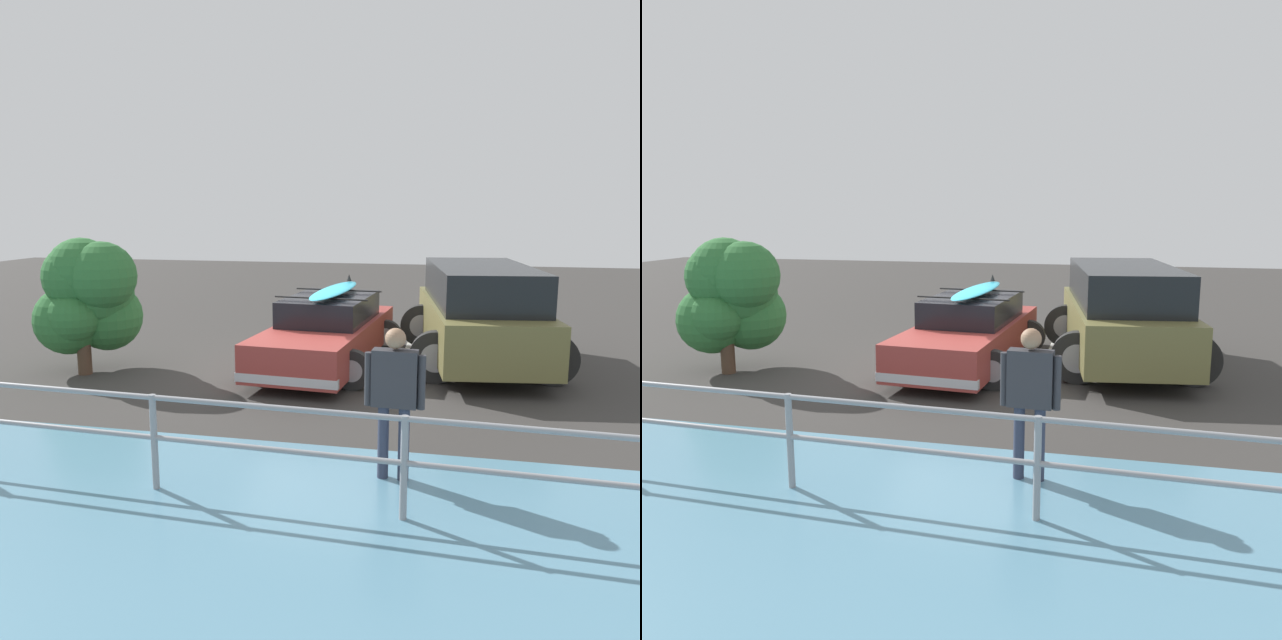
{
  "view_description": "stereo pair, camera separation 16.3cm",
  "coord_description": "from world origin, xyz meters",
  "views": [
    {
      "loc": [
        -2.46,
        10.68,
        2.83
      ],
      "look_at": [
        -0.22,
        0.35,
        0.95
      ],
      "focal_mm": 35.0,
      "sensor_mm": 36.0,
      "label": 1
    },
    {
      "loc": [
        -2.61,
        10.65,
        2.83
      ],
      "look_at": [
        -0.22,
        0.35,
        0.95
      ],
      "focal_mm": 35.0,
      "sensor_mm": 36.0,
      "label": 2
    }
  ],
  "objects": [
    {
      "name": "suv_car",
      "position": [
        -2.93,
        -1.05,
        0.95
      ],
      "size": [
        3.09,
        5.06,
        1.82
      ],
      "color": "brown",
      "rests_on": "ground"
    },
    {
      "name": "ground_plane",
      "position": [
        0.0,
        0.0,
        -0.01
      ],
      "size": [
        44.0,
        44.0,
        0.02
      ],
      "primitive_type": "cube",
      "color": "#383533",
      "rests_on": "ground"
    },
    {
      "name": "sedan_car",
      "position": [
        -0.22,
        -0.29,
        0.61
      ],
      "size": [
        2.51,
        4.63,
        1.54
      ],
      "color": "#9E3833",
      "rests_on": "ground"
    },
    {
      "name": "bush_near_left",
      "position": [
        3.74,
        1.05,
        1.36
      ],
      "size": [
        1.85,
        1.66,
        2.36
      ],
      "color": "#4C3828",
      "rests_on": "ground"
    },
    {
      "name": "parking_stripe",
      "position": [
        -1.58,
        -0.25,
        0.0
      ],
      "size": [
        0.12,
        4.6,
        0.0
      ],
      "primitive_type": "cube",
      "rotation": [
        0.0,
        0.0,
        1.57
      ],
      "color": "silver",
      "rests_on": "ground"
    },
    {
      "name": "railing_fence",
      "position": [
        0.46,
        5.16,
        0.69
      ],
      "size": [
        10.2,
        0.53,
        1.0
      ],
      "color": "gray",
      "rests_on": "ground"
    },
    {
      "name": "person_bystander",
      "position": [
        -1.89,
        4.41,
        0.98
      ],
      "size": [
        0.64,
        0.22,
        1.64
      ],
      "color": "#33384C",
      "rests_on": "ground"
    }
  ]
}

